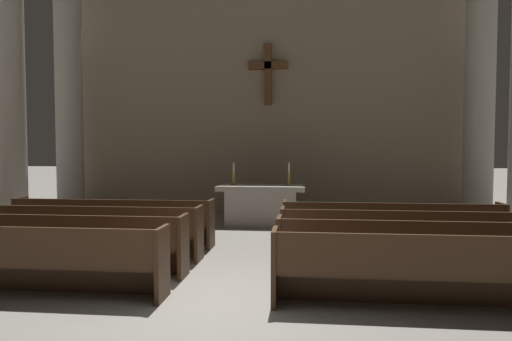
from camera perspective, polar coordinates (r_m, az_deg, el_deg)
ground_plane at (r=6.11m, az=-4.71°, el=-15.86°), size 80.00×80.00×0.00m
pew_left_row_1 at (r=6.95m, az=-27.54°, el=-9.77°), size 4.01×0.50×0.95m
pew_left_row_2 at (r=7.81m, az=-23.32°, el=-8.31°), size 4.01×0.50×0.95m
pew_left_row_3 at (r=8.71m, az=-19.98°, el=-7.11°), size 4.01×0.50×0.95m
pew_left_row_4 at (r=9.63m, az=-17.28°, el=-6.12°), size 4.01×0.50×0.95m
pew_right_row_1 at (r=6.05m, az=21.72°, el=-11.52°), size 4.01×0.50×0.95m
pew_right_row_2 at (r=7.02m, az=19.42°, el=-9.49°), size 4.01×0.50×0.95m
pew_right_row_3 at (r=8.00m, az=17.70°, el=-7.94°), size 4.01×0.50×0.95m
pew_right_row_4 at (r=9.00m, az=16.37°, el=-6.73°), size 4.01×0.50×0.95m
column_left_second at (r=11.90m, az=-28.42°, el=8.65°), size 1.12×1.12×6.63m
column_left_third at (r=14.22m, az=-22.14°, el=7.78°), size 1.12×1.12×6.63m
column_right_third at (r=13.35m, az=25.94°, el=8.04°), size 1.12×1.12×6.63m
altar at (r=11.64m, az=0.64°, el=-4.18°), size 2.20×0.90×1.01m
candlestick_left at (r=11.67m, az=-2.78°, el=-0.95°), size 0.16×0.16×0.57m
candlestick_right at (r=11.54m, az=4.10°, el=-0.99°), size 0.16×0.16×0.57m
apse_with_cross at (r=14.02m, az=1.57°, el=10.14°), size 12.35×0.46×7.47m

